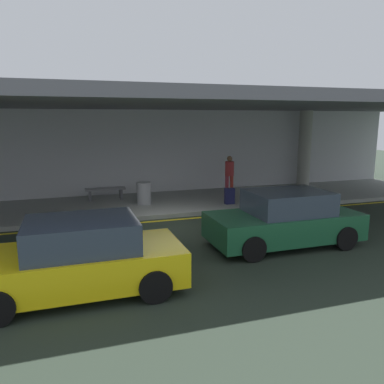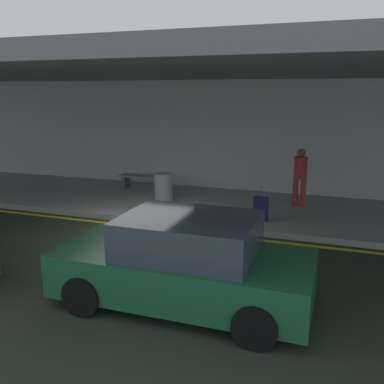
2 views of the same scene
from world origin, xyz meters
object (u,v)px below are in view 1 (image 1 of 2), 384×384
Objects in this scene: car_dark_green at (285,220)px; car_yellow_taxi at (79,259)px; traveler_with_luggage at (229,172)px; suitcase_upright_primary at (230,196)px; trash_bin_steel at (144,193)px; support_column_left_mid at (305,149)px; bench_metal at (105,191)px.

car_yellow_taxi is at bearing 13.65° from car_dark_green.
traveler_with_luggage is 2.09m from suitcase_upright_primary.
support_column_left_mid is at bearing 11.55° from trash_bin_steel.
support_column_left_mid reaches higher than suitcase_upright_primary.
car_yellow_taxi reaches higher than suitcase_upright_primary.
car_dark_green reaches higher than trash_bin_steel.
car_dark_green and car_yellow_taxi have the same top height.
trash_bin_steel is at bearing -63.90° from car_dark_green.
suitcase_upright_primary reaches higher than bench_metal.
car_yellow_taxi is 2.44× the size of traveler_with_luggage.
suitcase_upright_primary is (5.81, 5.91, -0.25)m from car_yellow_taxi.
car_dark_green is 4.62m from suitcase_upright_primary.
trash_bin_steel is (2.65, 6.95, -0.14)m from car_yellow_taxi.
car_dark_green is at bearing -168.17° from car_yellow_taxi.
traveler_with_luggage is at bearing -132.29° from car_yellow_taxi.
suitcase_upright_primary is at bearing -27.10° from bench_metal.
car_yellow_taxi is at bearing -141.78° from support_column_left_mid.
support_column_left_mid is 2.28× the size of bench_metal.
suitcase_upright_primary is at bearing -18.11° from trash_bin_steel.
suitcase_upright_primary is (-5.17, -2.73, -1.51)m from support_column_left_mid.
suitcase_upright_primary is 3.33m from trash_bin_steel.
suitcase_upright_primary is (-0.79, -1.83, -0.65)m from traveler_with_luggage.
car_yellow_taxi is 8.30m from suitcase_upright_primary.
bench_metal is 1.88× the size of trash_bin_steel.
bench_metal is at bearing -59.30° from car_dark_green.
car_dark_green is (-5.57, -7.33, -1.26)m from support_column_left_mid.
suitcase_upright_primary is 5.06m from bench_metal.
traveler_with_luggage is at bearing -168.32° from support_column_left_mid.
support_column_left_mid reaches higher than car_yellow_taxi.
trash_bin_steel reaches higher than bench_metal.
car_dark_green is at bearing -63.89° from trash_bin_steel.
bench_metal is at bearing -100.92° from car_yellow_taxi.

